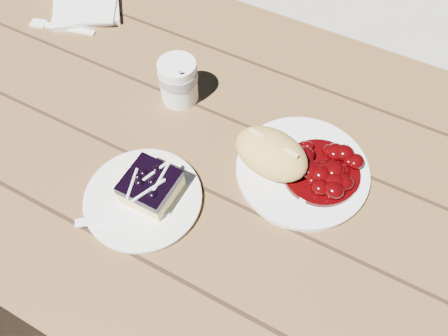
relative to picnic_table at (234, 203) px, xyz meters
The scene contains 11 objects.
ground 0.59m from the picnic_table, 90.00° to the left, with size 60.00×60.00×0.00m, color #ABA59A.
picnic_table is the anchor object (origin of this frame).
main_plate 0.21m from the picnic_table, 14.20° to the left, with size 0.23×0.23×0.02m, color white.
goulash_stew 0.25m from the picnic_table, 13.24° to the left, with size 0.14×0.14×0.04m, color #390203, non-canonical shape.
bread_roll 0.22m from the picnic_table, ahead, with size 0.14×0.09×0.07m, color #DEAF55.
dessert_plate 0.25m from the picnic_table, 124.53° to the right, with size 0.20×0.20×0.01m, color white.
blueberry_cake 0.25m from the picnic_table, 124.63° to the right, with size 0.08×0.08×0.05m.
fork_dessert 0.29m from the picnic_table, 120.99° to the right, with size 0.03×0.16×0.01m, color white, non-canonical shape.
coffee_cup 0.28m from the picnic_table, 153.94° to the left, with size 0.07×0.07×0.09m, color white.
napkin_stack 0.58m from the picnic_table, 156.75° to the left, with size 0.15×0.15×0.01m, color white.
fork_table 0.54m from the picnic_table, 164.45° to the left, with size 0.03×0.16×0.01m, color white, non-canonical shape.
Camera 1 is at (0.19, -0.40, 1.41)m, focal length 35.00 mm.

